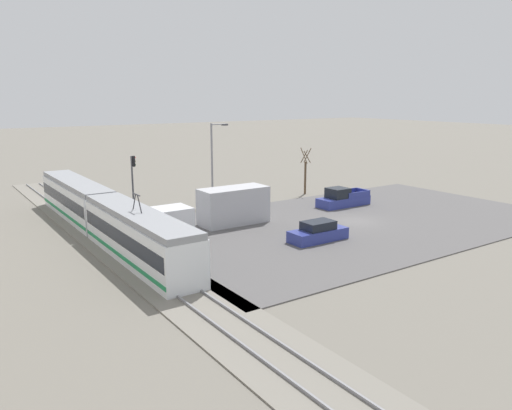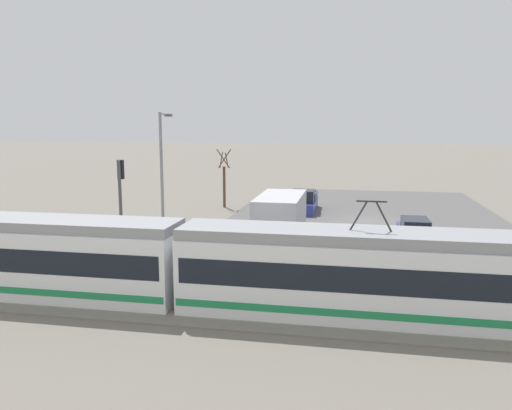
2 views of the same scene
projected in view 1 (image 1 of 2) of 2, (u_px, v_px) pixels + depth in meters
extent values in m
plane|color=slate|center=(354.00, 222.00, 43.40)|extent=(320.00, 320.00, 0.00)
cube|color=#565454|center=(354.00, 221.00, 43.39)|extent=(20.97, 36.21, 0.08)
cube|color=gray|center=(142.00, 262.00, 32.71)|extent=(72.62, 4.40, 0.08)
cube|color=gray|center=(152.00, 259.00, 33.08)|extent=(71.17, 0.10, 0.14)
cube|color=gray|center=(132.00, 262.00, 32.29)|extent=(71.17, 0.10, 0.14)
cube|color=white|center=(139.00, 239.00, 32.72)|extent=(14.45, 2.65, 2.90)
cube|color=black|center=(139.00, 234.00, 32.65)|extent=(14.02, 2.68, 0.97)
cube|color=#1E844C|center=(139.00, 252.00, 32.91)|extent=(14.31, 2.69, 0.28)
cube|color=gray|center=(138.00, 214.00, 32.37)|extent=(14.45, 2.44, 0.41)
cube|color=white|center=(77.00, 201.00, 44.67)|extent=(14.45, 2.65, 2.90)
cube|color=black|center=(77.00, 197.00, 44.60)|extent=(14.02, 2.68, 0.97)
cube|color=#1E844C|center=(78.00, 211.00, 44.86)|extent=(14.31, 2.69, 0.28)
cube|color=gray|center=(76.00, 183.00, 44.32)|extent=(14.45, 2.44, 0.41)
cylinder|color=#2D2D33|center=(140.00, 204.00, 31.85)|extent=(0.66, 0.07, 1.15)
cylinder|color=#2D2D33|center=(134.00, 202.00, 32.57)|extent=(0.66, 0.07, 1.15)
cube|color=#2D2D33|center=(136.00, 195.00, 32.09)|extent=(1.10, 0.08, 0.06)
cube|color=silver|center=(172.00, 220.00, 39.23)|extent=(2.52, 2.76, 2.10)
cube|color=#B2B2B7|center=(234.00, 206.00, 42.27)|extent=(2.52, 5.87, 3.08)
cube|color=#196B38|center=(226.00, 200.00, 43.23)|extent=(0.02, 2.94, 0.77)
cube|color=navy|center=(343.00, 201.00, 49.30)|extent=(1.99, 5.58, 0.90)
cube|color=black|center=(338.00, 193.00, 48.67)|extent=(1.83, 1.90, 0.98)
cube|color=navy|center=(346.00, 192.00, 50.53)|extent=(0.12, 2.79, 0.53)
cube|color=navy|center=(359.00, 194.00, 49.06)|extent=(0.12, 2.79, 0.53)
cube|color=navy|center=(363.00, 191.00, 50.63)|extent=(1.83, 0.22, 0.53)
cube|color=red|center=(358.00, 194.00, 51.39)|extent=(0.14, 0.04, 0.18)
cube|color=navy|center=(318.00, 235.00, 37.41)|extent=(1.82, 4.64, 0.86)
cube|color=black|center=(318.00, 225.00, 37.25)|extent=(1.56, 2.41, 0.63)
cylinder|color=#47474C|center=(133.00, 187.00, 44.41)|extent=(0.16, 0.16, 5.55)
cube|color=black|center=(133.00, 161.00, 44.02)|extent=(0.28, 0.22, 0.95)
sphere|color=red|center=(135.00, 158.00, 44.02)|extent=(0.18, 0.18, 0.18)
sphere|color=#3C2C06|center=(135.00, 161.00, 44.09)|extent=(0.18, 0.18, 0.18)
sphere|color=black|center=(135.00, 165.00, 44.16)|extent=(0.18, 0.18, 0.18)
cylinder|color=brown|center=(305.00, 178.00, 55.40)|extent=(0.24, 0.24, 3.63)
cylinder|color=brown|center=(304.00, 156.00, 55.10)|extent=(0.09, 1.01, 1.39)
cylinder|color=brown|center=(304.00, 156.00, 54.73)|extent=(1.22, 0.09, 1.69)
cylinder|color=brown|center=(307.00, 157.00, 54.69)|extent=(0.09, 1.01, 1.39)
cylinder|color=brown|center=(307.00, 155.00, 55.01)|extent=(1.22, 0.09, 1.69)
cylinder|color=gray|center=(212.00, 164.00, 50.05)|extent=(0.20, 0.20, 8.09)
cylinder|color=gray|center=(218.00, 124.00, 49.66)|extent=(0.12, 1.60, 0.12)
cube|color=#515156|center=(225.00, 125.00, 50.08)|extent=(0.36, 0.60, 0.18)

